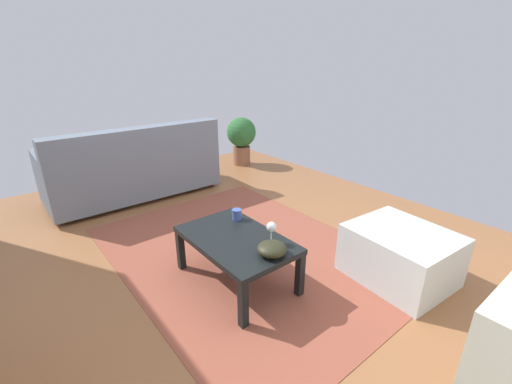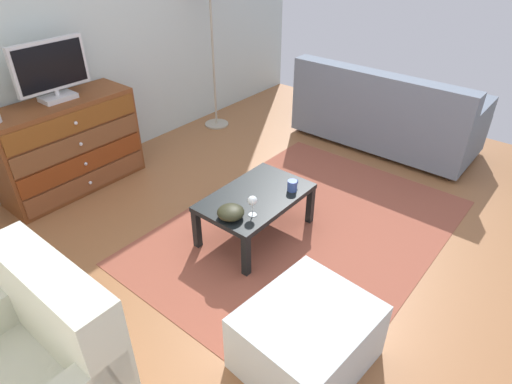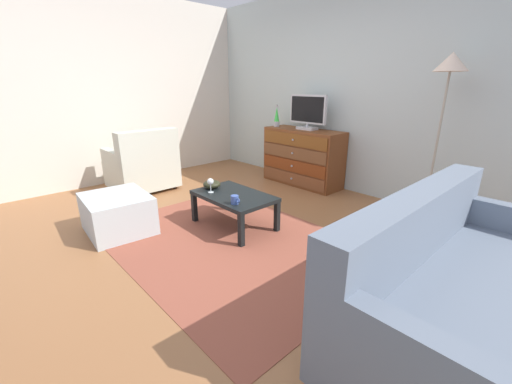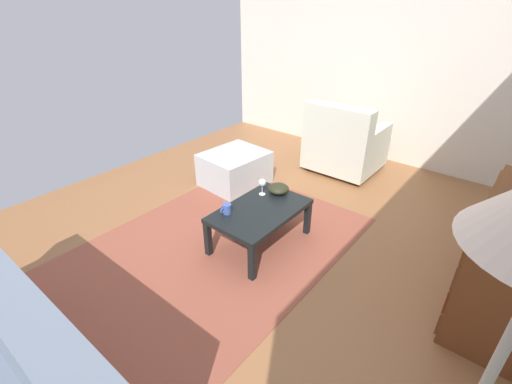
% 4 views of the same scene
% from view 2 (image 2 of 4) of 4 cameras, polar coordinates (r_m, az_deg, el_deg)
% --- Properties ---
extents(ground_plane, '(5.90, 4.77, 0.05)m').
position_cam_2_polar(ground_plane, '(3.52, 1.69, -5.70)').
color(ground_plane, '#945F38').
extents(wall_accent_rear, '(5.90, 0.12, 2.75)m').
position_cam_2_polar(wall_accent_rear, '(4.47, -21.81, 20.48)').
color(wall_accent_rear, '#B5C3C0').
rests_on(wall_accent_rear, ground_plane).
extents(area_rug, '(2.60, 1.90, 0.01)m').
position_cam_2_polar(area_rug, '(3.55, 6.26, -5.02)').
color(area_rug, brown).
rests_on(area_rug, ground_plane).
extents(dresser, '(1.23, 0.49, 0.83)m').
position_cam_2_polar(dresser, '(4.24, -23.46, 5.57)').
color(dresser, brown).
rests_on(dresser, ground_plane).
extents(tv, '(0.62, 0.18, 0.49)m').
position_cam_2_polar(tv, '(4.04, -25.32, 14.31)').
color(tv, silver).
rests_on(tv, dresser).
extents(coffee_table, '(0.87, 0.55, 0.37)m').
position_cam_2_polar(coffee_table, '(3.32, -0.04, -1.08)').
color(coffee_table, black).
rests_on(coffee_table, ground_plane).
extents(wine_glass, '(0.07, 0.07, 0.16)m').
position_cam_2_polar(wine_glass, '(3.01, -0.47, -1.24)').
color(wine_glass, silver).
rests_on(wine_glass, coffee_table).
extents(mug, '(0.11, 0.08, 0.08)m').
position_cam_2_polar(mug, '(3.34, 4.82, 0.86)').
color(mug, '#3D58A4').
rests_on(mug, coffee_table).
extents(bowl_decorative, '(0.19, 0.19, 0.09)m').
position_cam_2_polar(bowl_decorative, '(3.04, -3.34, -2.68)').
color(bowl_decorative, '#292918').
rests_on(bowl_decorative, coffee_table).
extents(couch_large, '(0.85, 1.89, 0.86)m').
position_cam_2_polar(couch_large, '(4.91, 16.49, 9.61)').
color(couch_large, '#332319').
rests_on(couch_large, ground_plane).
extents(armchair, '(0.80, 0.83, 0.89)m').
position_cam_2_polar(armchair, '(2.43, -28.19, -21.07)').
color(armchair, '#332319').
rests_on(armchair, ground_plane).
extents(ottoman, '(0.75, 0.65, 0.39)m').
position_cam_2_polar(ottoman, '(2.54, 6.69, -18.44)').
color(ottoman, silver).
rests_on(ottoman, ground_plane).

